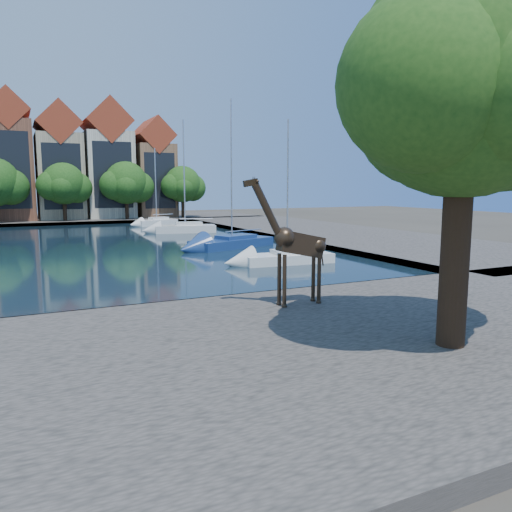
{
  "coord_description": "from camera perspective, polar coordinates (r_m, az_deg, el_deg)",
  "views": [
    {
      "loc": [
        -3.6,
        -19.17,
        5.09
      ],
      "look_at": [
        5.11,
        -0.94,
        2.22
      ],
      "focal_mm": 35.0,
      "sensor_mm": 36.0,
      "label": 1
    }
  ],
  "objects": [
    {
      "name": "far_tree_far_east",
      "position": [
        72.96,
        -8.32,
        7.98
      ],
      "size": [
        6.76,
        5.2,
        7.36
      ],
      "color": "#332114",
      "rests_on": "far_quay"
    },
    {
      "name": "ground",
      "position": [
        20.15,
        -14.51,
        -6.81
      ],
      "size": [
        160.0,
        160.0,
        0.0
      ],
      "primitive_type": "plane",
      "color": "#38332B",
      "rests_on": "ground"
    },
    {
      "name": "far_tree_mid_east",
      "position": [
        69.89,
        -21.05,
        7.58
      ],
      "size": [
        7.02,
        5.4,
        7.52
      ],
      "color": "#332114",
      "rests_on": "far_quay"
    },
    {
      "name": "far_quay",
      "position": [
        75.41,
        -22.8,
        3.77
      ],
      "size": [
        60.0,
        16.0,
        0.5
      ],
      "primitive_type": "cube",
      "color": "#554E49",
      "rests_on": "ground"
    },
    {
      "name": "far_tree_east",
      "position": [
        71.0,
        -14.55,
        7.94
      ],
      "size": [
        7.54,
        5.8,
        7.84
      ],
      "color": "#332114",
      "rests_on": "far_quay"
    },
    {
      "name": "water_basin",
      "position": [
        43.61,
        -20.63,
        0.91
      ],
      "size": [
        38.0,
        50.0,
        0.08
      ],
      "primitive_type": "cube",
      "color": "black",
      "rests_on": "ground"
    },
    {
      "name": "townhouse_east_end",
      "position": [
        77.45,
        -11.8,
        9.4
      ],
      "size": [
        5.44,
        9.18,
        14.43
      ],
      "color": "brown",
      "rests_on": "far_quay"
    },
    {
      "name": "sailboat_right_c",
      "position": [
        53.91,
        -8.1,
        3.34
      ],
      "size": [
        6.64,
        3.38,
        11.8
      ],
      "color": "silver",
      "rests_on": "water_basin"
    },
    {
      "name": "sailboat_right_d",
      "position": [
        64.02,
        -11.29,
        3.96
      ],
      "size": [
        5.41,
        3.11,
        9.59
      ],
      "color": "silver",
      "rests_on": "water_basin"
    },
    {
      "name": "near_quay",
      "position": [
        13.58,
        -8.67,
        -12.88
      ],
      "size": [
        50.0,
        14.0,
        0.5
      ],
      "primitive_type": "cube",
      "color": "#554E49",
      "rests_on": "ground"
    },
    {
      "name": "plane_tree",
      "position": [
        15.36,
        23.04,
        17.14
      ],
      "size": [
        8.32,
        6.4,
        10.62
      ],
      "color": "#332114",
      "rests_on": "near_quay"
    },
    {
      "name": "townhouse_east_mid",
      "position": [
        76.18,
        -16.64,
        10.01
      ],
      "size": [
        6.43,
        9.18,
        16.65
      ],
      "color": "beige",
      "rests_on": "far_quay"
    },
    {
      "name": "sailboat_right_a",
      "position": [
        32.35,
        3.57,
        -0.0
      ],
      "size": [
        6.08,
        2.57,
        9.11
      ],
      "color": "silver",
      "rests_on": "water_basin"
    },
    {
      "name": "townhouse_center",
      "position": [
        75.23,
        -26.23,
        9.75
      ],
      "size": [
        5.44,
        9.18,
        16.93
      ],
      "color": "brown",
      "rests_on": "far_quay"
    },
    {
      "name": "right_quay",
      "position": [
        52.01,
        7.96,
        2.66
      ],
      "size": [
        14.0,
        52.0,
        0.5
      ],
      "primitive_type": "cube",
      "color": "#554E49",
      "rests_on": "ground"
    },
    {
      "name": "giraffe_statue",
      "position": [
        19.09,
        4.45,
        1.41
      ],
      "size": [
        3.38,
        0.58,
        4.84
      ],
      "color": "#312418",
      "rests_on": "near_quay"
    },
    {
      "name": "sailboat_right_b",
      "position": [
        40.58,
        -2.77,
        1.75
      ],
      "size": [
        7.66,
        4.85,
        11.73
      ],
      "color": "navy",
      "rests_on": "water_basin"
    },
    {
      "name": "townhouse_east_inner",
      "position": [
        75.41,
        -21.58,
        9.53
      ],
      "size": [
        5.94,
        9.18,
        15.79
      ],
      "color": "tan",
      "rests_on": "far_quay"
    }
  ]
}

